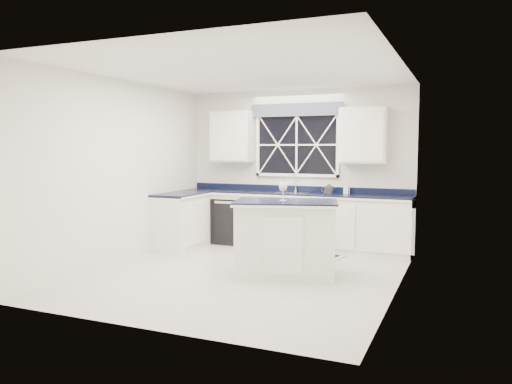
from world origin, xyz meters
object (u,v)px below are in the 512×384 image
at_px(faucet, 295,183).
at_px(island, 286,238).
at_px(soap_bottle, 347,188).
at_px(wine_glass, 283,187).
at_px(kettle, 329,189).
at_px(dishwasher, 233,220).

height_order(faucet, island, faucet).
bearing_deg(soap_bottle, wine_glass, -101.76).
relative_size(island, kettle, 6.13).
distance_m(island, kettle, 1.92).
height_order(wine_glass, soap_bottle, wine_glass).
xyz_separation_m(kettle, soap_bottle, (0.28, 0.10, 0.01)).
relative_size(wine_glass, soap_bottle, 1.46).
xyz_separation_m(faucet, soap_bottle, (0.91, -0.04, -0.07)).
xyz_separation_m(island, soap_bottle, (0.37, 1.95, 0.53)).
distance_m(faucet, island, 2.15).
xyz_separation_m(wine_glass, soap_bottle, (0.41, 1.97, -0.16)).
xyz_separation_m(dishwasher, faucet, (1.10, 0.19, 0.69)).
height_order(dishwasher, kettle, kettle).
bearing_deg(faucet, soap_bottle, -2.52).
xyz_separation_m(dishwasher, soap_bottle, (2.01, 0.15, 0.62)).
bearing_deg(wine_glass, kettle, 86.01).
bearing_deg(soap_bottle, dishwasher, -175.60).
bearing_deg(island, faucet, 89.73).
relative_size(faucet, island, 0.20).
distance_m(kettle, wine_glass, 1.88).
relative_size(dishwasher, kettle, 3.33).
bearing_deg(island, dishwasher, 116.95).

